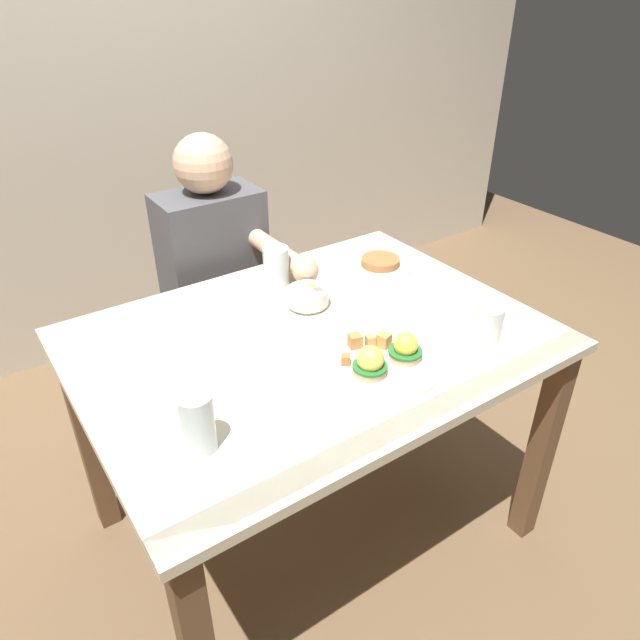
% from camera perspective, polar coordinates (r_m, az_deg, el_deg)
% --- Properties ---
extents(ground_plane, '(6.00, 6.00, 0.00)m').
position_cam_1_polar(ground_plane, '(2.06, -0.63, -19.11)').
color(ground_plane, brown).
extents(back_wall, '(4.80, 0.10, 2.60)m').
position_cam_1_polar(back_wall, '(2.70, -20.57, 23.57)').
color(back_wall, beige).
rests_on(back_wall, ground_plane).
extents(dining_table, '(1.20, 0.90, 0.74)m').
position_cam_1_polar(dining_table, '(1.62, -0.76, -4.69)').
color(dining_table, beige).
rests_on(dining_table, ground_plane).
extents(eggs_benedict_plate, '(0.27, 0.27, 0.09)m').
position_cam_1_polar(eggs_benedict_plate, '(1.43, 6.30, -3.94)').
color(eggs_benedict_plate, white).
rests_on(eggs_benedict_plate, dining_table).
extents(fruit_bowl, '(0.12, 0.12, 0.06)m').
position_cam_1_polar(fruit_bowl, '(1.68, -1.18, 2.25)').
color(fruit_bowl, white).
rests_on(fruit_bowl, dining_table).
extents(coffee_mug, '(0.11, 0.08, 0.09)m').
position_cam_1_polar(coffee_mug, '(1.58, 15.94, -0.17)').
color(coffee_mug, white).
rests_on(coffee_mug, dining_table).
extents(fork, '(0.16, 0.04, 0.00)m').
position_cam_1_polar(fork, '(1.66, -6.92, 0.54)').
color(fork, silver).
rests_on(fork, dining_table).
extents(water_glass_near, '(0.08, 0.08, 0.13)m').
position_cam_1_polar(water_glass_near, '(1.78, -4.27, 4.86)').
color(water_glass_near, silver).
rests_on(water_glass_near, dining_table).
extents(water_glass_far, '(0.07, 0.07, 0.13)m').
position_cam_1_polar(water_glass_far, '(1.21, -11.78, -9.97)').
color(water_glass_far, silver).
rests_on(water_glass_far, dining_table).
extents(side_plate, '(0.20, 0.20, 0.04)m').
position_cam_1_polar(side_plate, '(1.91, 5.86, 5.39)').
color(side_plate, white).
rests_on(side_plate, dining_table).
extents(diner_person, '(0.34, 0.54, 1.14)m').
position_cam_1_polar(diner_person, '(2.07, -9.74, 4.00)').
color(diner_person, '#33333D').
rests_on(diner_person, ground_plane).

